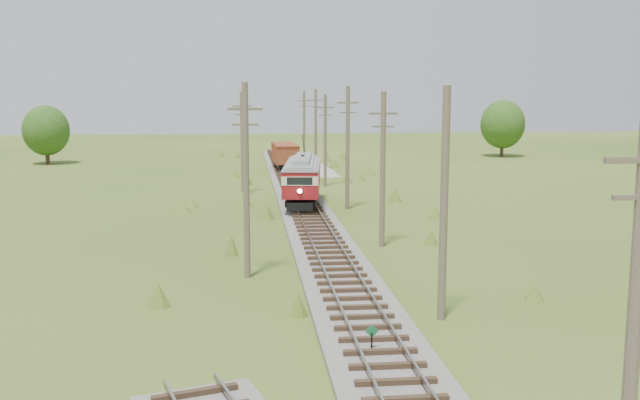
{
  "coord_description": "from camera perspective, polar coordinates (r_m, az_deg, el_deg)",
  "views": [
    {
      "loc": [
        -4.19,
        -20.48,
        8.54
      ],
      "look_at": [
        0.0,
        19.72,
        2.43
      ],
      "focal_mm": 40.0,
      "sensor_mm": 36.0,
      "label": 1
    }
  ],
  "objects": [
    {
      "name": "utility_pole_r_2",
      "position": [
        39.42,
        5.04,
        2.57
      ],
      "size": [
        1.6,
        0.3,
        8.6
      ],
      "color": "brown",
      "rests_on": "ground"
    },
    {
      "name": "utility_pole_l_a",
      "position": [
        32.72,
        -5.93,
        1.68
      ],
      "size": [
        1.6,
        0.3,
        9.0
      ],
      "color": "brown",
      "rests_on": "ground"
    },
    {
      "name": "utility_pole_l_b",
      "position": [
        60.62,
        -6.25,
        4.66
      ],
      "size": [
        1.6,
        0.3,
        8.6
      ],
      "color": "brown",
      "rests_on": "ground"
    },
    {
      "name": "switch_marker",
      "position": [
        23.7,
        4.16,
        -10.92
      ],
      "size": [
        0.45,
        0.06,
        1.08
      ],
      "color": "black",
      "rests_on": "ground"
    },
    {
      "name": "railbed_main",
      "position": [
        55.28,
        -1.53,
        -0.09
      ],
      "size": [
        3.6,
        96.0,
        0.57
      ],
      "color": "#605B54",
      "rests_on": "ground"
    },
    {
      "name": "streetcar",
      "position": [
        53.22,
        -1.39,
        1.95
      ],
      "size": [
        3.76,
        10.96,
        4.96
      ],
      "rotation": [
        0.0,
        0.0,
        -0.12
      ],
      "color": "black",
      "rests_on": "ground"
    },
    {
      "name": "utility_pole_r_5",
      "position": [
        77.95,
        -0.35,
        5.69
      ],
      "size": [
        1.6,
        0.3,
        8.9
      ],
      "color": "brown",
      "rests_on": "ground"
    },
    {
      "name": "utility_pole_r_6",
      "position": [
        90.88,
        -1.28,
        6.04
      ],
      "size": [
        1.6,
        0.3,
        8.7
      ],
      "color": "brown",
      "rests_on": "ground"
    },
    {
      "name": "utility_pole_r_1",
      "position": [
        26.83,
        9.89,
        -0.41
      ],
      "size": [
        0.3,
        0.3,
        8.8
      ],
      "color": "brown",
      "rests_on": "ground"
    },
    {
      "name": "gondola",
      "position": [
        77.38,
        -2.83,
        3.67
      ],
      "size": [
        2.73,
        7.58,
        2.49
      ],
      "rotation": [
        0.0,
        0.0,
        0.04
      ],
      "color": "black",
      "rests_on": "ground"
    },
    {
      "name": "gravel_pile",
      "position": [
        74.08,
        0.3,
        2.45
      ],
      "size": [
        3.56,
        3.78,
        1.29
      ],
      "color": "gray",
      "rests_on": "ground"
    },
    {
      "name": "utility_pole_r_3",
      "position": [
        52.16,
        2.22,
        4.29
      ],
      "size": [
        1.6,
        0.3,
        9.0
      ],
      "color": "brown",
      "rests_on": "ground"
    },
    {
      "name": "tree_mid_a",
      "position": [
        91.74,
        -21.07,
        5.21
      ],
      "size": [
        5.46,
        5.46,
        7.03
      ],
      "color": "#38281C",
      "rests_on": "ground"
    },
    {
      "name": "utility_pole_r_0",
      "position": [
        15.09,
        23.9,
        -8.19
      ],
      "size": [
        1.6,
        0.3,
        8.5
      ],
      "color": "brown",
      "rests_on": "ground"
    },
    {
      "name": "ground",
      "position": [
        22.58,
        5.34,
        -13.66
      ],
      "size": [
        260.0,
        260.0,
        0.0
      ],
      "primitive_type": "plane",
      "color": "#375018",
      "rests_on": "ground"
    },
    {
      "name": "utility_pole_r_4",
      "position": [
        65.02,
        0.42,
        4.88
      ],
      "size": [
        1.6,
        0.3,
        8.4
      ],
      "color": "brown",
      "rests_on": "ground"
    },
    {
      "name": "tree_mid_b",
      "position": [
        98.69,
        14.41,
        5.89
      ],
      "size": [
        5.88,
        5.88,
        7.57
      ],
      "color": "#38281C",
      "rests_on": "ground"
    }
  ]
}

